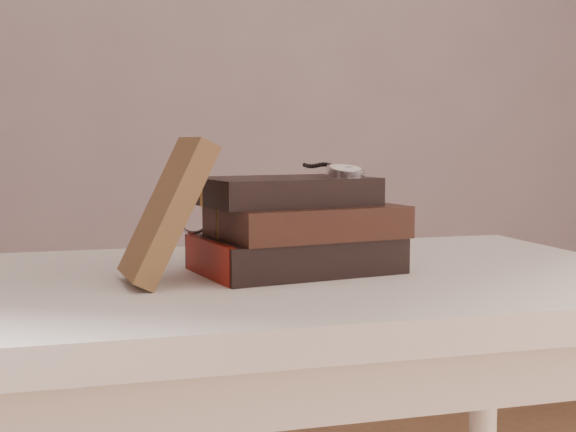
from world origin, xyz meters
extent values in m
cube|color=silver|center=(0.00, 0.35, 0.73)|extent=(1.00, 0.60, 0.04)
cube|color=white|center=(0.00, 0.35, 0.67)|extent=(0.88, 0.49, 0.08)
cube|color=black|center=(0.02, 0.36, 0.77)|extent=(0.28, 0.22, 0.05)
cube|color=beige|center=(0.03, 0.36, 0.77)|extent=(0.27, 0.20, 0.04)
cube|color=gold|center=(-0.10, 0.37, 0.77)|extent=(0.01, 0.01, 0.05)
cube|color=maroon|center=(-0.10, 0.34, 0.77)|extent=(0.04, 0.16, 0.05)
cube|color=black|center=(0.04, 0.36, 0.82)|extent=(0.26, 0.20, 0.04)
cube|color=beige|center=(0.04, 0.36, 0.82)|extent=(0.25, 0.19, 0.03)
cube|color=gold|center=(-0.08, 0.36, 0.82)|extent=(0.01, 0.01, 0.04)
cube|color=black|center=(0.01, 0.37, 0.86)|extent=(0.24, 0.19, 0.04)
cube|color=beige|center=(0.01, 0.37, 0.86)|extent=(0.24, 0.18, 0.03)
cube|color=gold|center=(-0.10, 0.38, 0.86)|extent=(0.01, 0.01, 0.04)
cube|color=#49321C|center=(-0.15, 0.32, 0.84)|extent=(0.12, 0.12, 0.18)
cylinder|color=silver|center=(0.09, 0.36, 0.88)|extent=(0.06, 0.06, 0.02)
cylinder|color=white|center=(0.09, 0.36, 0.89)|extent=(0.05, 0.05, 0.01)
torus|color=silver|center=(0.09, 0.36, 0.89)|extent=(0.06, 0.06, 0.01)
cylinder|color=silver|center=(0.09, 0.39, 0.88)|extent=(0.01, 0.01, 0.01)
cube|color=black|center=(0.09, 0.37, 0.89)|extent=(0.00, 0.01, 0.00)
cube|color=black|center=(0.10, 0.36, 0.89)|extent=(0.01, 0.00, 0.00)
sphere|color=black|center=(0.09, 0.40, 0.89)|extent=(0.01, 0.01, 0.01)
sphere|color=black|center=(0.09, 0.41, 0.89)|extent=(0.01, 0.01, 0.01)
sphere|color=black|center=(0.08, 0.42, 0.89)|extent=(0.01, 0.01, 0.01)
sphere|color=black|center=(0.08, 0.43, 0.89)|extent=(0.01, 0.01, 0.01)
sphere|color=black|center=(0.08, 0.44, 0.89)|extent=(0.01, 0.01, 0.01)
sphere|color=black|center=(0.08, 0.45, 0.89)|extent=(0.01, 0.01, 0.01)
sphere|color=black|center=(0.08, 0.46, 0.89)|extent=(0.01, 0.01, 0.01)
sphere|color=black|center=(0.08, 0.46, 0.89)|extent=(0.01, 0.01, 0.01)
sphere|color=black|center=(0.07, 0.47, 0.89)|extent=(0.01, 0.01, 0.01)
sphere|color=black|center=(0.07, 0.48, 0.89)|extent=(0.01, 0.01, 0.01)
torus|color=silver|center=(-0.11, 0.42, 0.82)|extent=(0.05, 0.02, 0.05)
torus|color=silver|center=(-0.05, 0.43, 0.82)|extent=(0.05, 0.02, 0.05)
cylinder|color=silver|center=(-0.08, 0.43, 0.83)|extent=(0.02, 0.01, 0.00)
cylinder|color=silver|center=(-0.14, 0.47, 0.82)|extent=(0.02, 0.11, 0.03)
cylinder|color=silver|center=(-0.04, 0.49, 0.82)|extent=(0.02, 0.11, 0.03)
camera|label=1|loc=(-0.28, -0.65, 0.93)|focal=49.37mm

